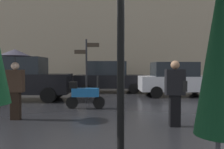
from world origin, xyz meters
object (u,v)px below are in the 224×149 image
Objects in this scene: folded_patio_umbrella_far at (219,64)px; parked_car_right at (176,79)px; pedestrian_with_umbrella at (15,68)px; parked_car_distant at (109,77)px; parked_scooter at (84,94)px; pedestrian_with_bag at (175,89)px; parked_car_left at (21,78)px; street_signpost at (87,64)px.

folded_patio_umbrella_far is 0.56× the size of parked_car_right.
pedestrian_with_umbrella is 0.48× the size of parked_car_distant.
parked_car_right is at bearing 26.19° from parked_scooter.
pedestrian_with_umbrella is 7.48m from parked_car_distant.
folded_patio_umbrella_far reaches higher than pedestrian_with_bag.
parked_car_right is (7.83, 1.45, -0.11)m from parked_car_left.
parked_car_right reaches higher than parked_scooter.
street_signpost is at bearing -37.83° from pedestrian_with_umbrella.
parked_scooter is at bearing -100.24° from parked_car_distant.
folded_patio_umbrella_far is 0.53× the size of parked_car_distant.
pedestrian_with_bag is 0.39× the size of parked_car_left.
parked_scooter is at bearing 156.27° from parked_car_left.
pedestrian_with_umbrella is 2.66m from parked_scooter.
parked_car_distant is at bearing -28.26° from pedestrian_with_umbrella.
folded_patio_umbrella_far is at bearing -76.19° from street_signpost.
parked_car_distant is (4.14, 3.21, -0.07)m from parked_car_left.
pedestrian_with_umbrella is 1.21× the size of pedestrian_with_bag.
street_signpost is at bearing 103.81° from folded_patio_umbrella_far.
pedestrian_with_umbrella is at bearing 128.20° from folded_patio_umbrella_far.
folded_patio_umbrella_far reaches higher than parked_car_right.
street_signpost reaches higher than folded_patio_umbrella_far.
pedestrian_with_umbrella is 3.45m from street_signpost.
parked_scooter is 5.37m from parked_car_distant.
parked_car_left is 1.09× the size of parked_car_right.
pedestrian_with_umbrella is at bearing -80.79° from pedestrian_with_bag.
parked_car_left is at bearing 9.78° from parked_car_right.
parked_car_distant is 1.56× the size of street_signpost.
street_signpost reaches higher than parked_car_right.
pedestrian_with_umbrella is 8.27m from parked_car_right.
street_signpost reaches higher than parked_car_distant.
pedestrian_with_umbrella reaches higher than parked_car_left.
pedestrian_with_bag is at bearing -77.59° from parked_car_distant.
pedestrian_with_umbrella is at bearing -120.96° from street_signpost.
parked_car_left is (-1.42, 3.74, -0.51)m from pedestrian_with_umbrella.
folded_patio_umbrella_far is at bearing 73.51° from parked_car_right.
pedestrian_with_bag is at bearing -53.70° from street_signpost.
parked_scooter is at bearing -87.51° from street_signpost.
parked_car_distant is at bearing 94.52° from folded_patio_umbrella_far.
folded_patio_umbrella_far is 5.88m from pedestrian_with_umbrella.
parked_car_distant is at bearing -26.20° from parked_car_right.
parked_car_left is (-3.25, 2.07, 0.47)m from parked_scooter.
folded_patio_umbrella_far reaches higher than parked_car_left.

